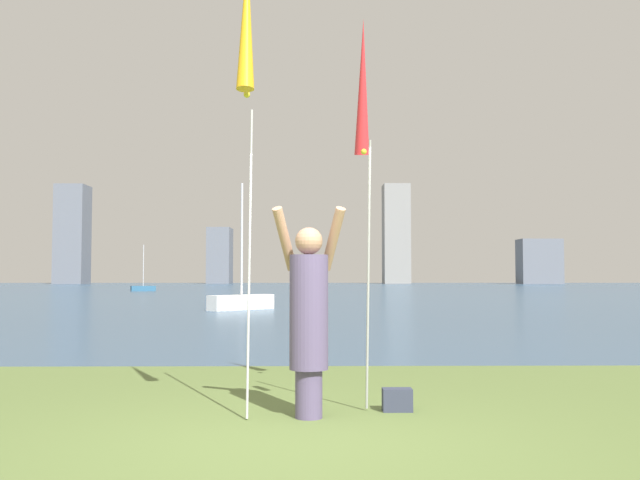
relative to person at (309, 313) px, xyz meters
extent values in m
cube|color=#335170|center=(-0.13, 61.38, -1.03)|extent=(120.00, 115.42, 0.12)
cube|color=#2D381C|center=(-0.13, 3.67, -0.99)|extent=(120.00, 0.70, 0.02)
cylinder|color=#594C72|center=(0.00, -0.01, -0.74)|extent=(0.25, 0.25, 0.45)
cylinder|color=#594C72|center=(0.00, -0.01, 0.01)|extent=(0.36, 0.36, 1.06)
sphere|color=tan|center=(0.00, -0.01, 0.67)|extent=(0.26, 0.26, 0.26)
cylinder|color=tan|center=(-0.23, 0.14, 0.70)|extent=(0.26, 0.41, 0.61)
cylinder|color=tan|center=(0.23, 0.14, 0.70)|extent=(0.26, 0.41, 0.61)
cylinder|color=#B2B2B7|center=(-0.56, 0.09, 0.51)|extent=(0.02, 0.38, 2.93)
cone|color=yellow|center=(-0.56, -0.35, 2.67)|extent=(0.16, 0.33, 1.39)
sphere|color=yellow|center=(-0.56, -0.27, 1.99)|extent=(0.06, 0.06, 0.06)
cylinder|color=#B2B2B7|center=(0.56, 0.09, 0.33)|extent=(0.02, 0.52, 2.54)
cone|color=red|center=(0.56, 0.72, 2.32)|extent=(0.16, 0.43, 1.41)
sphere|color=yellow|center=(0.56, 0.58, 1.62)|extent=(0.06, 0.06, 0.06)
cube|color=#33384C|center=(0.86, 0.30, -0.86)|extent=(0.29, 0.17, 0.22)
cube|color=#2D6084|center=(-14.37, 53.57, -0.75)|extent=(2.19, 1.50, 0.42)
cylinder|color=silver|center=(-14.37, 53.57, 1.23)|extent=(0.06, 0.06, 3.55)
cube|color=white|center=(-2.64, 20.38, -0.68)|extent=(2.43, 2.60, 0.57)
cylinder|color=silver|center=(-2.64, 20.38, 1.77)|extent=(0.09, 0.09, 4.33)
cube|color=slate|center=(-37.90, 104.44, 6.89)|extent=(4.57, 4.88, 15.72)
cube|color=slate|center=(-15.14, 109.95, 3.67)|extent=(3.77, 5.95, 9.27)
cube|color=gray|center=(14.26, 108.39, 7.24)|extent=(4.31, 4.55, 16.41)
cube|color=slate|center=(36.77, 104.44, 2.61)|extent=(6.52, 4.15, 7.15)
camera|label=1|loc=(0.01, -6.50, 0.35)|focal=39.04mm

